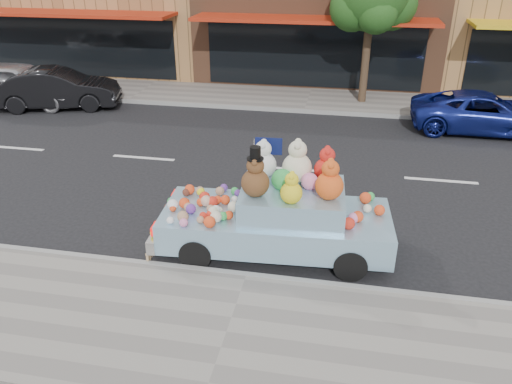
% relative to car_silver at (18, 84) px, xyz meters
% --- Properties ---
extents(ground, '(120.00, 120.00, 0.00)m').
position_rel_car_silver_xyz_m(ground, '(10.41, -3.97, -0.80)').
color(ground, black).
rests_on(ground, ground).
extents(near_sidewalk, '(60.00, 3.00, 0.12)m').
position_rel_car_silver_xyz_m(near_sidewalk, '(10.41, -10.47, -0.74)').
color(near_sidewalk, gray).
rests_on(near_sidewalk, ground).
extents(far_sidewalk, '(60.00, 3.00, 0.12)m').
position_rel_car_silver_xyz_m(far_sidewalk, '(10.41, 2.53, -0.74)').
color(far_sidewalk, gray).
rests_on(far_sidewalk, ground).
extents(near_kerb, '(60.00, 0.12, 0.13)m').
position_rel_car_silver_xyz_m(near_kerb, '(10.41, -8.97, -0.74)').
color(near_kerb, gray).
rests_on(near_kerb, ground).
extents(far_kerb, '(60.00, 0.12, 0.13)m').
position_rel_car_silver_xyz_m(far_kerb, '(10.41, 1.03, -0.74)').
color(far_kerb, gray).
rests_on(far_kerb, ground).
extents(car_silver, '(4.89, 2.39, 1.61)m').
position_rel_car_silver_xyz_m(car_silver, '(0.00, 0.00, 0.00)').
color(car_silver, '#BBBAC0').
rests_on(car_silver, ground).
extents(car_blue, '(4.46, 2.08, 1.24)m').
position_rel_car_silver_xyz_m(car_blue, '(16.16, 0.18, -0.19)').
color(car_blue, navy).
rests_on(car_blue, ground).
extents(car_dark, '(4.56, 2.65, 1.42)m').
position_rel_car_silver_xyz_m(car_dark, '(1.57, -0.03, -0.09)').
color(car_dark, black).
rests_on(car_dark, ground).
extents(art_car, '(4.59, 2.02, 2.29)m').
position_rel_car_silver_xyz_m(art_car, '(10.80, -7.91, 0.01)').
color(art_car, black).
rests_on(art_car, ground).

